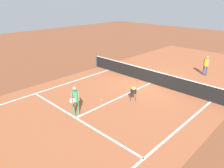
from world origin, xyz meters
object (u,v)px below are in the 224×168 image
object	(u,v)px
ball_hopper	(134,90)
player_near	(75,98)
net	(151,76)
player_far	(206,64)
tennis_ball_mid_court	(101,100)

from	to	relation	value
ball_hopper	player_near	bearing A→B (deg)	-107.57
net	ball_hopper	world-z (taller)	net
player_near	ball_hopper	xyz separation A→B (m)	(1.03, 3.25, -0.31)
player_near	ball_hopper	size ratio (longest dim) A/B	1.82
player_far	tennis_ball_mid_court	size ratio (longest dim) A/B	22.78
player_near	ball_hopper	bearing A→B (deg)	72.43
player_near	tennis_ball_mid_court	distance (m)	2.27
ball_hopper	player_far	bearing A→B (deg)	80.82
player_near	ball_hopper	distance (m)	3.43
player_far	ball_hopper	distance (m)	7.32
net	player_far	world-z (taller)	player_far
player_near	tennis_ball_mid_court	xyz separation A→B (m)	(-0.35, 2.03, -0.95)
player_far	tennis_ball_mid_court	distance (m)	8.86
net	player_far	size ratio (longest dim) A/B	7.43
tennis_ball_mid_court	player_far	bearing A→B (deg)	73.20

